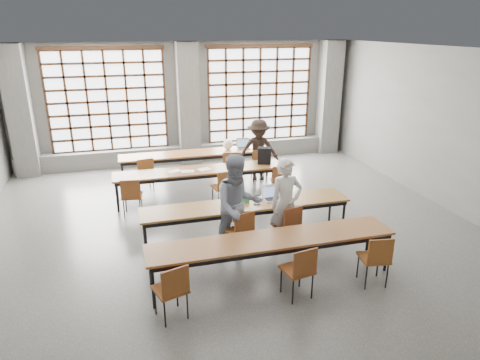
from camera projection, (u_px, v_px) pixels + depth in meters
name	position (u px, v px, depth m)	size (l,w,h in m)	color
floor	(234.00, 239.00, 8.32)	(11.00, 11.00, 0.00)	#4E4F4C
ceiling	(233.00, 51.00, 7.13)	(11.00, 11.00, 0.00)	silver
wall_back	(187.00, 103.00, 12.71)	(10.00, 10.00, 0.00)	#5E5E5C
wall_right	(463.00, 135.00, 8.98)	(11.00, 11.00, 0.00)	#5E5E5C
column_left	(20.00, 112.00, 11.33)	(0.60, 0.55, 3.50)	#5B5B58
column_mid	(188.00, 104.00, 12.46)	(0.60, 0.55, 3.50)	#5B5B58
column_right	(329.00, 98.00, 13.58)	(0.60, 0.55, 3.50)	#5B5B58
window_left	(108.00, 101.00, 12.02)	(3.32, 0.12, 3.00)	white
window_right	(260.00, 95.00, 13.15)	(3.32, 0.12, 3.00)	white
sill_ledge	(190.00, 153.00, 13.04)	(9.80, 0.35, 0.50)	#5B5B58
desk_row_a	(196.00, 155.00, 11.40)	(4.00, 0.70, 0.73)	brown
desk_row_b	(200.00, 172.00, 10.04)	(4.00, 0.70, 0.73)	brown
desk_row_c	(246.00, 207.00, 8.12)	(4.00, 0.70, 0.73)	brown
desk_row_d	(273.00, 242.00, 6.80)	(4.00, 0.70, 0.73)	brown
chair_back_left	(145.00, 171.00, 10.53)	(0.50, 0.50, 0.88)	brown
chair_back_mid	(230.00, 164.00, 11.07)	(0.47, 0.47, 0.88)	brown
chair_back_right	(259.00, 161.00, 11.27)	(0.48, 0.48, 0.88)	brown
chair_mid_left	(131.00, 193.00, 9.11)	(0.47, 0.48, 0.88)	brown
chair_mid_centre	(224.00, 185.00, 9.62)	(0.49, 0.49, 0.88)	brown
chair_mid_right	(281.00, 179.00, 9.97)	(0.51, 0.51, 0.88)	brown
chair_front_left	(241.00, 229.00, 7.53)	(0.52, 0.52, 0.88)	brown
chair_front_right	(289.00, 223.00, 7.75)	(0.52, 0.52, 0.88)	maroon
chair_near_left	(172.00, 287.00, 5.85)	(0.53, 0.53, 0.88)	brown
chair_near_mid	(300.00, 267.00, 6.32)	(0.49, 0.49, 0.88)	brown
chair_near_right	(376.00, 256.00, 6.64)	(0.48, 0.48, 0.88)	brown
student_male	(286.00, 204.00, 7.76)	(0.62, 0.41, 1.71)	silver
student_female	(238.00, 206.00, 7.51)	(0.90, 0.70, 1.85)	navy
student_back	(259.00, 150.00, 11.29)	(1.05, 0.61, 1.63)	black
laptop_front	(272.00, 196.00, 8.32)	(0.38, 0.32, 0.26)	silver
laptop_back	(243.00, 146.00, 11.79)	(0.39, 0.34, 0.26)	silver
mouse	(293.00, 198.00, 8.31)	(0.10, 0.06, 0.04)	white
green_box	(243.00, 200.00, 8.15)	(0.25, 0.09, 0.09)	green
phone	(257.00, 204.00, 8.05)	(0.13, 0.06, 0.01)	black
paper_sheet_a	(174.00, 171.00, 9.92)	(0.30, 0.21, 0.00)	white
paper_sheet_b	(188.00, 171.00, 9.90)	(0.30, 0.21, 0.00)	white
paper_sheet_c	(204.00, 169.00, 10.05)	(0.30, 0.21, 0.00)	white
backpack	(264.00, 156.00, 10.40)	(0.32, 0.20, 0.40)	black
plastic_bag	(228.00, 144.00, 11.60)	(0.26, 0.21, 0.29)	white
red_pouch	(170.00, 286.00, 5.93)	(0.20, 0.08, 0.06)	#A51B14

